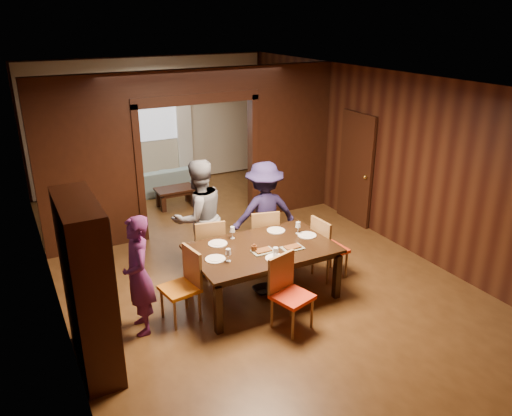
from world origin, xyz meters
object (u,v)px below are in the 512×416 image
sofa (157,181)px  chair_right (330,247)px  hutch (88,286)px  dining_table (262,272)px  chair_left (180,287)px  coffee_table (176,197)px  person_grey (199,218)px  person_purple (138,276)px  person_navy (264,213)px  chair_far_l (208,247)px  chair_far_r (262,237)px  chair_near (292,294)px

sofa → chair_right: 5.07m
hutch → dining_table: bearing=9.6°
dining_table → chair_left: (-1.22, -0.02, 0.10)m
sofa → coffee_table: (0.07, -1.02, -0.08)m
person_grey → sofa: size_ratio=0.94×
person_grey → coffee_table: size_ratio=2.25×
coffee_table → sofa: bearing=94.2°
person_purple → person_navy: person_navy is taller
person_grey → chair_left: person_grey is taller
dining_table → chair_left: chair_left is taller
coffee_table → chair_far_l: bearing=-99.8°
chair_right → hutch: bearing=93.0°
hutch → sofa: bearing=66.0°
coffee_table → chair_far_r: bearing=-83.3°
person_grey → chair_near: bearing=93.9°
sofa → chair_near: bearing=87.6°
person_grey → sofa: bearing=-107.0°
chair_far_l → hutch: 2.37m
chair_right → chair_far_l: (-1.62, 0.85, 0.00)m
chair_right → chair_far_r: bearing=38.2°
person_grey → coffee_table: person_grey is taller
person_navy → dining_table: (-0.54, -0.93, -0.45)m
chair_far_r → hutch: size_ratio=0.48×
sofa → chair_far_r: chair_far_r is taller
coffee_table → chair_left: (-1.31, -3.95, 0.28)m
dining_table → chair_far_l: 0.98m
person_purple → person_grey: (1.23, 1.10, 0.13)m
chair_left → chair_near: (1.19, -0.84, 0.00)m
sofa → chair_far_l: 4.11m
dining_table → chair_near: size_ratio=2.03×
person_grey → person_navy: 1.05m
person_grey → chair_left: size_ratio=1.85×
person_purple → chair_left: person_purple is taller
dining_table → person_navy: bearing=59.9°
person_purple → person_navy: size_ratio=0.93×
chair_far_l → person_purple: bearing=46.4°
chair_right → chair_near: 1.50m
chair_far_r → person_navy: bearing=-118.2°
chair_right → chair_near: bearing=122.4°
dining_table → chair_right: (1.18, 0.02, 0.10)m
person_navy → chair_near: 1.92m
person_navy → chair_near: bearing=79.5°
dining_table → chair_far_r: size_ratio=2.03×
chair_far_r → hutch: bearing=37.5°
sofa → coffee_table: bearing=92.2°
chair_far_r → chair_near: 1.76m
chair_near → hutch: bearing=152.6°
sofa → hutch: bearing=63.9°
chair_near → hutch: 2.44m
dining_table → chair_far_l: (-0.45, 0.87, 0.10)m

